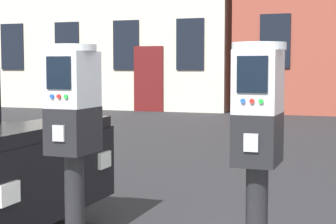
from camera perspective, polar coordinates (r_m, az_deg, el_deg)
The scene contains 2 objects.
parking_meter_near_kerb at distance 2.54m, azimuth -9.71°, elevation -2.83°, with size 0.22×0.25×1.38m.
parking_meter_twin_adjacent at distance 2.26m, azimuth 9.22°, elevation -3.81°, with size 0.22×0.25×1.38m.
Camera 1 is at (0.72, -2.36, 1.42)m, focal length 59.10 mm.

